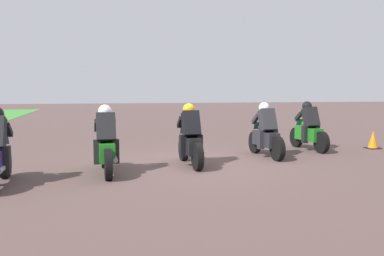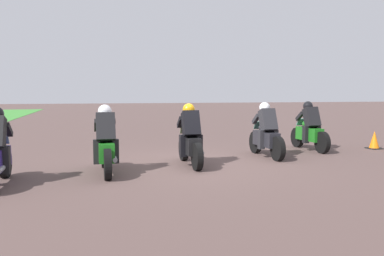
{
  "view_description": "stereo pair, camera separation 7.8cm",
  "coord_description": "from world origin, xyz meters",
  "px_view_note": "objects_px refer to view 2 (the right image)",
  "views": [
    {
      "loc": [
        -9.3,
        2.52,
        1.76
      ],
      "look_at": [
        -0.05,
        0.04,
        0.9
      ],
      "focal_mm": 36.47,
      "sensor_mm": 36.0,
      "label": 1
    },
    {
      "loc": [
        -9.32,
        2.45,
        1.76
      ],
      "look_at": [
        -0.05,
        0.04,
        0.9
      ],
      "focal_mm": 36.47,
      "sensor_mm": 36.0,
      "label": 2
    }
  ],
  "objects_px": {
    "rider_lane_d": "(106,145)",
    "rider_lane_c": "(190,140)",
    "rider_lane_a": "(310,130)",
    "rider_lane_b": "(266,134)",
    "traffic_cone": "(374,141)"
  },
  "relations": [
    {
      "from": "rider_lane_c",
      "to": "traffic_cone",
      "type": "relative_size",
      "value": 3.61
    },
    {
      "from": "rider_lane_a",
      "to": "rider_lane_b",
      "type": "relative_size",
      "value": 1.0
    },
    {
      "from": "rider_lane_d",
      "to": "rider_lane_c",
      "type": "bearing_deg",
      "value": -77.56
    },
    {
      "from": "rider_lane_b",
      "to": "traffic_cone",
      "type": "distance_m",
      "value": 4.06
    },
    {
      "from": "rider_lane_a",
      "to": "rider_lane_c",
      "type": "distance_m",
      "value": 4.47
    },
    {
      "from": "rider_lane_b",
      "to": "traffic_cone",
      "type": "bearing_deg",
      "value": -81.95
    },
    {
      "from": "traffic_cone",
      "to": "rider_lane_c",
      "type": "bearing_deg",
      "value": 101.27
    },
    {
      "from": "rider_lane_a",
      "to": "rider_lane_c",
      "type": "xyz_separation_m",
      "value": [
        -1.53,
        4.2,
        0.0
      ]
    },
    {
      "from": "rider_lane_a",
      "to": "rider_lane_b",
      "type": "distance_m",
      "value": 2.04
    },
    {
      "from": "rider_lane_a",
      "to": "traffic_cone",
      "type": "xyz_separation_m",
      "value": [
        -0.27,
        -2.15,
        -0.36
      ]
    },
    {
      "from": "rider_lane_a",
      "to": "traffic_cone",
      "type": "distance_m",
      "value": 2.19
    },
    {
      "from": "rider_lane_c",
      "to": "traffic_cone",
      "type": "bearing_deg",
      "value": -78.09
    },
    {
      "from": "rider_lane_d",
      "to": "rider_lane_b",
      "type": "bearing_deg",
      "value": -75.7
    },
    {
      "from": "traffic_cone",
      "to": "rider_lane_d",
      "type": "bearing_deg",
      "value": 101.7
    },
    {
      "from": "rider_lane_b",
      "to": "rider_lane_c",
      "type": "height_order",
      "value": "same"
    }
  ]
}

